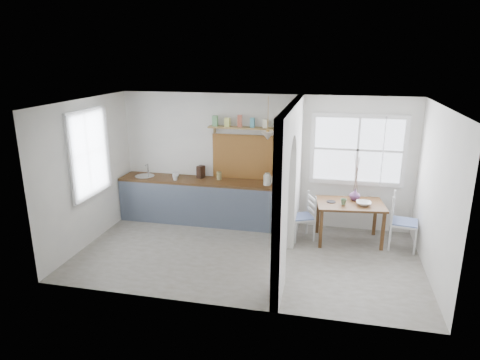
% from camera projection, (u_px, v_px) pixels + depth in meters
% --- Properties ---
extents(floor, '(5.80, 3.20, 0.01)m').
position_uv_depth(floor, '(247.00, 255.00, 7.38)').
color(floor, gray).
rests_on(floor, ground).
extents(ceiling, '(5.80, 3.20, 0.01)m').
position_uv_depth(ceiling, '(247.00, 103.00, 6.64)').
color(ceiling, white).
rests_on(ceiling, walls).
extents(walls, '(5.81, 3.21, 2.60)m').
position_uv_depth(walls, '(247.00, 183.00, 7.01)').
color(walls, white).
rests_on(walls, floor).
extents(partition, '(0.12, 3.20, 2.60)m').
position_uv_depth(partition, '(290.00, 176.00, 6.87)').
color(partition, white).
rests_on(partition, floor).
extents(kitchen_window, '(0.10, 1.16, 1.50)m').
position_uv_depth(kitchen_window, '(87.00, 154.00, 7.50)').
color(kitchen_window, white).
rests_on(kitchen_window, walls).
extents(nook_window, '(1.76, 0.10, 1.30)m').
position_uv_depth(nook_window, '(358.00, 150.00, 8.01)').
color(nook_window, white).
rests_on(nook_window, walls).
extents(counter, '(3.50, 0.60, 0.90)m').
position_uv_depth(counter, '(206.00, 200.00, 8.73)').
color(counter, '#5C3418').
rests_on(counter, floor).
extents(sink, '(0.40, 0.40, 0.02)m').
position_uv_depth(sink, '(145.00, 177.00, 8.85)').
color(sink, silver).
rests_on(sink, counter).
extents(backsplash, '(1.65, 0.03, 0.90)m').
position_uv_depth(backsplash, '(253.00, 157.00, 8.51)').
color(backsplash, '#98652A').
rests_on(backsplash, walls).
extents(shelf, '(1.75, 0.20, 0.21)m').
position_uv_depth(shelf, '(252.00, 126.00, 8.25)').
color(shelf, '#A48449').
rests_on(shelf, walls).
extents(pendant_lamp, '(0.26, 0.26, 0.16)m').
position_uv_depth(pendant_lamp, '(268.00, 136.00, 7.89)').
color(pendant_lamp, white).
rests_on(pendant_lamp, ceiling).
extents(utensil_rail, '(0.02, 0.50, 0.02)m').
position_uv_depth(utensil_rail, '(290.00, 163.00, 7.68)').
color(utensil_rail, silver).
rests_on(utensil_rail, partition).
extents(dining_table, '(1.28, 0.93, 0.74)m').
position_uv_depth(dining_table, '(349.00, 222.00, 7.83)').
color(dining_table, '#5C3418').
rests_on(dining_table, floor).
extents(chair_left, '(0.53, 0.53, 0.87)m').
position_uv_depth(chair_left, '(302.00, 216.00, 7.92)').
color(chair_left, silver).
rests_on(chair_left, floor).
extents(chair_right, '(0.53, 0.53, 1.00)m').
position_uv_depth(chair_right, '(404.00, 222.00, 7.51)').
color(chair_right, silver).
rests_on(chair_right, floor).
extents(kettle, '(0.22, 0.19, 0.24)m').
position_uv_depth(kettle, '(267.00, 179.00, 8.22)').
color(kettle, beige).
rests_on(kettle, counter).
extents(mug_a, '(0.14, 0.14, 0.11)m').
position_uv_depth(mug_a, '(175.00, 178.00, 8.54)').
color(mug_a, white).
rests_on(mug_a, counter).
extents(mug_b, '(0.16, 0.16, 0.11)m').
position_uv_depth(mug_b, '(176.00, 175.00, 8.76)').
color(mug_b, silver).
rests_on(mug_b, counter).
extents(knife_block, '(0.15, 0.19, 0.25)m').
position_uv_depth(knife_block, '(201.00, 172.00, 8.69)').
color(knife_block, '#3E2419').
rests_on(knife_block, counter).
extents(jar, '(0.11, 0.11, 0.16)m').
position_uv_depth(jar, '(219.00, 176.00, 8.57)').
color(jar, olive).
rests_on(jar, counter).
extents(towel_magenta, '(0.02, 0.03, 0.54)m').
position_uv_depth(towel_magenta, '(287.00, 221.00, 8.12)').
color(towel_magenta, '#A91043').
rests_on(towel_magenta, counter).
extents(towel_orange, '(0.02, 0.03, 0.48)m').
position_uv_depth(towel_orange, '(287.00, 224.00, 8.05)').
color(towel_orange, orange).
rests_on(towel_orange, counter).
extents(bowl, '(0.27, 0.27, 0.06)m').
position_uv_depth(bowl, '(364.00, 203.00, 7.61)').
color(bowl, white).
rests_on(bowl, dining_table).
extents(table_cup, '(0.15, 0.15, 0.11)m').
position_uv_depth(table_cup, '(344.00, 202.00, 7.63)').
color(table_cup, '#577954').
rests_on(table_cup, dining_table).
extents(plate, '(0.19, 0.19, 0.01)m').
position_uv_depth(plate, '(331.00, 202.00, 7.77)').
color(plate, black).
rests_on(plate, dining_table).
extents(vase, '(0.25, 0.25, 0.20)m').
position_uv_depth(vase, '(355.00, 195.00, 7.86)').
color(vase, '#633968').
rests_on(vase, dining_table).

